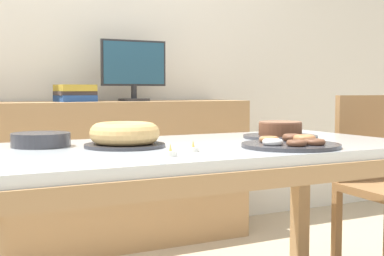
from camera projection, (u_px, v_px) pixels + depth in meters
The scene contains 13 objects.
wall_back at pixel (74, 38), 3.44m from camera, with size 8.00×0.10×2.60m, color silver.
dining_table at pixel (198, 170), 1.99m from camera, with size 1.70×0.87×0.76m.
chair at pixel (382, 177), 2.72m from camera, with size 0.46×0.46×0.94m.
sideboard at pixel (90, 176), 3.24m from camera, with size 2.02×0.44×0.90m.
computer_monitor at pixel (134, 71), 3.32m from camera, with size 0.42×0.20×0.38m.
book_stack at pixel (75, 93), 3.16m from camera, with size 0.24×0.19×0.10m.
cake_chocolate_round at pixel (280, 131), 2.27m from camera, with size 0.31×0.31×0.07m.
cake_golden_bundt at pixel (125, 135), 1.90m from camera, with size 0.29×0.29×0.09m.
pastry_platter at pixel (291, 144), 1.90m from camera, with size 0.35×0.35×0.04m.
plate_stack at pixel (41, 140), 1.92m from camera, with size 0.21×0.21×0.05m.
tealight_right_edge at pixel (170, 153), 1.64m from camera, with size 0.04×0.04×0.04m.
tealight_near_cakes at pixel (141, 136), 2.26m from camera, with size 0.04×0.04×0.04m.
tealight_near_front at pixel (193, 149), 1.76m from camera, with size 0.04×0.04×0.04m.
Camera 1 is at (-0.94, -1.74, 0.97)m, focal length 50.00 mm.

